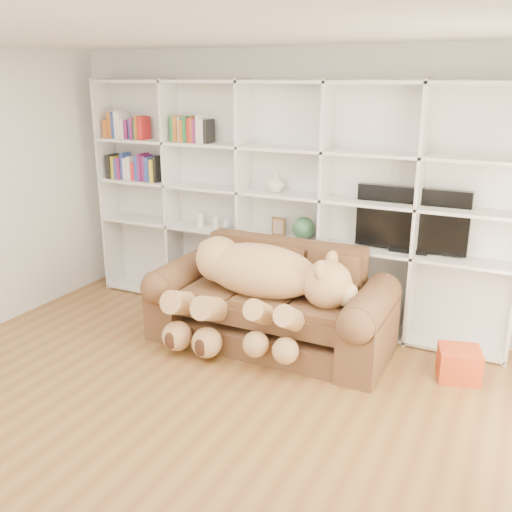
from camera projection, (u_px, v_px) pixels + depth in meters
The scene contains 15 objects.
floor at pixel (152, 430), 4.07m from camera, with size 5.00×5.00×0.00m, color brown.
ceiling at pixel (126, 24), 3.26m from camera, with size 5.00×5.00×0.00m, color white.
wall_back at pixel (291, 186), 5.80m from camera, with size 5.00×0.02×2.70m, color silver.
bookshelf at pixel (264, 191), 5.80m from camera, with size 4.43×0.35×2.40m.
sofa at pixel (271, 308), 5.33m from camera, with size 2.21×0.96×0.93m.
teddy_bear at pixel (256, 283), 5.10m from camera, with size 1.65×0.91×0.96m.
throw_pillow at pixel (227, 262), 5.60m from camera, with size 0.40×0.13×0.40m, color #590F27.
gift_box at pixel (459, 364), 4.74m from camera, with size 0.33×0.31×0.27m, color #D1451B.
tv at pixel (412, 220), 5.21m from camera, with size 1.02×0.18×0.60m.
picture_frame at pixel (279, 226), 5.77m from camera, with size 0.15×0.03×0.18m, color #553A1D.
green_vase at pixel (304, 228), 5.65m from camera, with size 0.23×0.23×0.23m, color #326140.
figurine_tall at pixel (200, 219), 6.17m from camera, with size 0.08×0.08×0.15m, color white.
figurine_short at pixel (216, 223), 6.09m from camera, with size 0.07×0.07×0.12m, color white.
snow_globe at pixel (227, 224), 6.03m from camera, with size 0.11×0.11×0.11m, color silver.
shelf_vase at pixel (275, 182), 5.66m from camera, with size 0.19×0.19×0.20m, color beige.
Camera 1 is at (2.22, -2.82, 2.41)m, focal length 40.00 mm.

